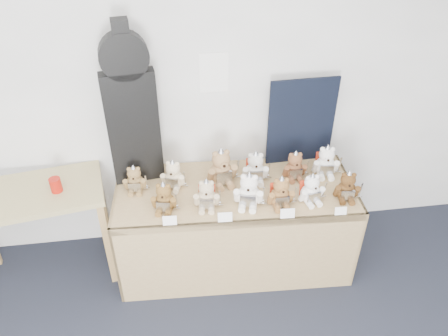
{
  "coord_description": "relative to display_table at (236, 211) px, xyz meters",
  "views": [
    {
      "loc": [
        0.17,
        -0.44,
        2.75
      ],
      "look_at": [
        0.51,
        1.99,
        1.01
      ],
      "focal_mm": 35.0,
      "sensor_mm": 36.0,
      "label": 1
    }
  ],
  "objects": [
    {
      "name": "room_shell",
      "position": [
        -0.1,
        0.48,
        0.91
      ],
      "size": [
        6.0,
        6.0,
        6.0
      ],
      "color": "white",
      "rests_on": "floor"
    },
    {
      "name": "display_table",
      "position": [
        0.0,
        0.0,
        0.0
      ],
      "size": [
        1.82,
        0.83,
        0.75
      ],
      "rotation": [
        0.0,
        0.0,
        -0.05
      ],
      "color": "#96754C",
      "rests_on": "floor"
    },
    {
      "name": "side_table",
      "position": [
        -1.46,
        0.14,
        0.11
      ],
      "size": [
        1.06,
        0.7,
        0.82
      ],
      "rotation": [
        0.0,
        0.0,
        0.17
      ],
      "color": "#998652",
      "rests_on": "floor"
    },
    {
      "name": "guitar_case",
      "position": [
        -0.7,
        0.31,
        0.75
      ],
      "size": [
        0.38,
        0.16,
        1.21
      ],
      "rotation": [
        0.0,
        0.0,
        0.13
      ],
      "color": "black",
      "rests_on": "display_table"
    },
    {
      "name": "navy_board",
      "position": [
        0.56,
        0.38,
        0.51
      ],
      "size": [
        0.53,
        0.04,
        0.71
      ],
      "primitive_type": "cube",
      "rotation": [
        0.0,
        0.0,
        0.04
      ],
      "color": "black",
      "rests_on": "display_table"
    },
    {
      "name": "red_cup",
      "position": [
        -1.27,
        0.12,
        0.29
      ],
      "size": [
        0.08,
        0.08,
        0.11
      ],
      "primitive_type": "cylinder",
      "color": "#AA150B",
      "rests_on": "side_table"
    },
    {
      "name": "teddy_front_far_left",
      "position": [
        -0.52,
        -0.09,
        0.26
      ],
      "size": [
        0.2,
        0.18,
        0.25
      ],
      "rotation": [
        0.0,
        0.0,
        -0.2
      ],
      "color": "brown",
      "rests_on": "display_table"
    },
    {
      "name": "teddy_front_left",
      "position": [
        -0.23,
        -0.1,
        0.26
      ],
      "size": [
        0.21,
        0.18,
        0.25
      ],
      "rotation": [
        0.0,
        0.0,
        -0.13
      ],
      "color": "#C6AF8C",
      "rests_on": "display_table"
    },
    {
      "name": "teddy_front_centre",
      "position": [
        0.07,
        -0.12,
        0.28
      ],
      "size": [
        0.24,
        0.22,
        0.29
      ],
      "rotation": [
        0.0,
        0.0,
        -0.27
      ],
      "color": "white",
      "rests_on": "display_table"
    },
    {
      "name": "teddy_front_right",
      "position": [
        0.29,
        -0.15,
        0.26
      ],
      "size": [
        0.21,
        0.17,
        0.26
      ],
      "rotation": [
        0.0,
        0.0,
        0.0
      ],
      "color": "brown",
      "rests_on": "display_table"
    },
    {
      "name": "teddy_front_far_right",
      "position": [
        0.51,
        -0.14,
        0.26
      ],
      "size": [
        0.21,
        0.18,
        0.25
      ],
      "rotation": [
        0.0,
        0.0,
        0.17
      ],
      "color": "white",
      "rests_on": "display_table"
    },
    {
      "name": "teddy_front_end",
      "position": [
        0.77,
        -0.15,
        0.26
      ],
      "size": [
        0.2,
        0.18,
        0.25
      ],
      "rotation": [
        0.0,
        0.0,
        -0.18
      ],
      "color": "#55381D",
      "rests_on": "display_table"
    },
    {
      "name": "teddy_back_left",
      "position": [
        -0.45,
        0.16,
        0.26
      ],
      "size": [
        0.2,
        0.19,
        0.25
      ],
      "rotation": [
        0.0,
        0.0,
        -0.27
      ],
      "color": "beige",
      "rests_on": "display_table"
    },
    {
      "name": "teddy_back_centre_left",
      "position": [
        -0.09,
        0.17,
        0.29
      ],
      "size": [
        0.27,
        0.23,
        0.32
      ],
      "rotation": [
        0.0,
        0.0,
        0.18
      ],
      "color": "#9F794F",
      "rests_on": "display_table"
    },
    {
      "name": "teddy_back_centre_right",
      "position": [
        0.17,
        0.16,
        0.27
      ],
      "size": [
        0.22,
        0.19,
        0.27
      ],
      "rotation": [
        0.0,
        0.0,
        -0.09
      ],
      "color": "silver",
      "rests_on": "display_table"
    },
    {
      "name": "teddy_back_right",
      "position": [
        0.47,
        0.15,
        0.26
      ],
      "size": [
        0.2,
        0.16,
        0.25
      ],
      "rotation": [
        0.0,
        0.0,
        -0.02
      ],
      "color": "brown",
      "rests_on": "display_table"
    },
    {
      "name": "teddy_back_end",
      "position": [
        0.72,
        0.16,
        0.27
      ],
      "size": [
        0.23,
        0.2,
        0.28
      ],
      "rotation": [
        0.0,
        0.0,
        -0.14
      ],
      "color": "white",
      "rests_on": "display_table"
    },
    {
      "name": "teddy_back_far_left",
      "position": [
        -0.73,
        0.16,
        0.25
      ],
      "size": [
        0.19,
        0.16,
        0.23
      ],
      "rotation": [
        0.0,
        0.0,
        -0.08
      ],
      "color": "olive",
      "rests_on": "display_table"
    },
    {
      "name": "entry_card_a",
      "position": [
        -0.49,
        -0.26,
        0.2
      ],
      "size": [
        0.1,
        0.03,
        0.07
      ],
      "primitive_type": "cube",
      "rotation": [
        -0.24,
        0.0,
        -0.05
      ],
      "color": "white",
      "rests_on": "display_table"
    },
    {
      "name": "entry_card_b",
      "position": [
        -0.12,
        -0.28,
        0.2
      ],
      "size": [
        0.1,
        0.03,
        0.07
      ],
      "primitive_type": "cube",
      "rotation": [
        -0.24,
        0.0,
        -0.05
      ],
      "color": "white",
      "rests_on": "display_table"
    },
    {
      "name": "entry_card_c",
      "position": [
        0.3,
        -0.3,
        0.2
      ],
      "size": [
        0.1,
        0.03,
        0.07
      ],
      "primitive_type": "cube",
      "rotation": [
        -0.24,
        0.0,
        -0.05
      ],
      "color": "white",
      "rests_on": "display_table"
    },
    {
      "name": "entry_card_d",
      "position": [
        0.68,
        -0.32,
        0.19
      ],
      "size": [
        0.08,
        0.02,
        0.06
      ],
      "primitive_type": "cube",
      "rotation": [
        -0.24,
        0.0,
        -0.05
      ],
      "color": "white",
      "rests_on": "display_table"
    }
  ]
}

